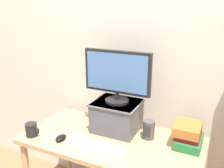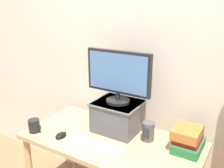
{
  "view_description": "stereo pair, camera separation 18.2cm",
  "coord_description": "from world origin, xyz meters",
  "px_view_note": "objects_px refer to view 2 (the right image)",
  "views": [
    {
      "loc": [
        0.72,
        -1.51,
        1.74
      ],
      "look_at": [
        -0.03,
        0.06,
        1.17
      ],
      "focal_mm": 40.0,
      "sensor_mm": 36.0,
      "label": 1
    },
    {
      "loc": [
        0.88,
        -1.42,
        1.74
      ],
      "look_at": [
        -0.03,
        0.06,
        1.17
      ],
      "focal_mm": 40.0,
      "sensor_mm": 36.0,
      "label": 2
    }
  ],
  "objects_px": {
    "computer_monitor": "(118,75)",
    "computer_mouse": "(61,135)",
    "keyboard": "(93,146)",
    "desk_speaker": "(148,131)",
    "book_stack": "(188,139)",
    "desk": "(111,149)",
    "coffee_mug": "(34,126)",
    "riser_box": "(118,115)"
  },
  "relations": [
    {
      "from": "riser_box",
      "to": "desk_speaker",
      "type": "height_order",
      "value": "riser_box"
    },
    {
      "from": "riser_box",
      "to": "computer_mouse",
      "type": "relative_size",
      "value": 3.52
    },
    {
      "from": "book_stack",
      "to": "desk_speaker",
      "type": "relative_size",
      "value": 1.79
    },
    {
      "from": "desk",
      "to": "computer_mouse",
      "type": "xyz_separation_m",
      "value": [
        -0.34,
        -0.18,
        0.11
      ]
    },
    {
      "from": "desk",
      "to": "riser_box",
      "type": "xyz_separation_m",
      "value": [
        -0.03,
        0.15,
        0.21
      ]
    },
    {
      "from": "riser_box",
      "to": "book_stack",
      "type": "distance_m",
      "value": 0.56
    },
    {
      "from": "computer_monitor",
      "to": "desk_speaker",
      "type": "distance_m",
      "value": 0.48
    },
    {
      "from": "computer_monitor",
      "to": "book_stack",
      "type": "height_order",
      "value": "computer_monitor"
    },
    {
      "from": "keyboard",
      "to": "desk_speaker",
      "type": "bearing_deg",
      "value": 44.83
    },
    {
      "from": "desk",
      "to": "desk_speaker",
      "type": "bearing_deg",
      "value": 27.55
    },
    {
      "from": "computer_mouse",
      "to": "desk_speaker",
      "type": "xyz_separation_m",
      "value": [
        0.58,
        0.31,
        0.05
      ]
    },
    {
      "from": "riser_box",
      "to": "computer_monitor",
      "type": "relative_size",
      "value": 0.69
    },
    {
      "from": "book_stack",
      "to": "computer_monitor",
      "type": "bearing_deg",
      "value": -178.96
    },
    {
      "from": "desk",
      "to": "desk_speaker",
      "type": "distance_m",
      "value": 0.32
    },
    {
      "from": "book_stack",
      "to": "keyboard",
      "type": "bearing_deg",
      "value": -150.77
    },
    {
      "from": "riser_box",
      "to": "desk_speaker",
      "type": "distance_m",
      "value": 0.28
    },
    {
      "from": "book_stack",
      "to": "desk_speaker",
      "type": "distance_m",
      "value": 0.29
    },
    {
      "from": "desk",
      "to": "keyboard",
      "type": "height_order",
      "value": "keyboard"
    },
    {
      "from": "computer_mouse",
      "to": "book_stack",
      "type": "relative_size",
      "value": 0.4
    },
    {
      "from": "computer_monitor",
      "to": "computer_mouse",
      "type": "bearing_deg",
      "value": -133.22
    },
    {
      "from": "coffee_mug",
      "to": "desk",
      "type": "bearing_deg",
      "value": 21.2
    },
    {
      "from": "computer_monitor",
      "to": "keyboard",
      "type": "xyz_separation_m",
      "value": [
        -0.02,
        -0.31,
        -0.45
      ]
    },
    {
      "from": "computer_monitor",
      "to": "desk",
      "type": "bearing_deg",
      "value": -79.93
    },
    {
      "from": "riser_box",
      "to": "coffee_mug",
      "type": "distance_m",
      "value": 0.67
    },
    {
      "from": "desk_speaker",
      "to": "desk",
      "type": "bearing_deg",
      "value": -152.45
    },
    {
      "from": "book_stack",
      "to": "desk_speaker",
      "type": "height_order",
      "value": "book_stack"
    },
    {
      "from": "keyboard",
      "to": "coffee_mug",
      "type": "relative_size",
      "value": 3.62
    },
    {
      "from": "riser_box",
      "to": "computer_mouse",
      "type": "bearing_deg",
      "value": -133.09
    },
    {
      "from": "book_stack",
      "to": "coffee_mug",
      "type": "xyz_separation_m",
      "value": [
        -1.11,
        -0.38,
        -0.03
      ]
    },
    {
      "from": "computer_monitor",
      "to": "computer_mouse",
      "type": "height_order",
      "value": "computer_monitor"
    },
    {
      "from": "desk",
      "to": "computer_mouse",
      "type": "distance_m",
      "value": 0.4
    },
    {
      "from": "desk",
      "to": "riser_box",
      "type": "distance_m",
      "value": 0.26
    },
    {
      "from": "riser_box",
      "to": "keyboard",
      "type": "height_order",
      "value": "riser_box"
    },
    {
      "from": "desk",
      "to": "coffee_mug",
      "type": "relative_size",
      "value": 10.96
    },
    {
      "from": "desk",
      "to": "coffee_mug",
      "type": "bearing_deg",
      "value": -158.8
    },
    {
      "from": "riser_box",
      "to": "keyboard",
      "type": "relative_size",
      "value": 0.83
    },
    {
      "from": "riser_box",
      "to": "computer_monitor",
      "type": "xyz_separation_m",
      "value": [
        -0.0,
        -0.0,
        0.33
      ]
    },
    {
      "from": "computer_mouse",
      "to": "book_stack",
      "type": "distance_m",
      "value": 0.94
    },
    {
      "from": "desk",
      "to": "computer_monitor",
      "type": "distance_m",
      "value": 0.57
    },
    {
      "from": "coffee_mug",
      "to": "keyboard",
      "type": "bearing_deg",
      "value": 6.34
    },
    {
      "from": "computer_monitor",
      "to": "desk_speaker",
      "type": "bearing_deg",
      "value": -4.28
    },
    {
      "from": "book_stack",
      "to": "computer_mouse",
      "type": "bearing_deg",
      "value": -158.59
    }
  ]
}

